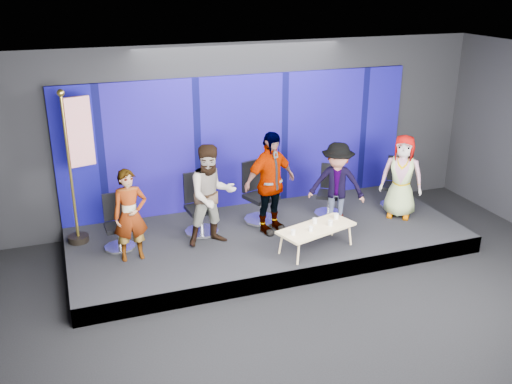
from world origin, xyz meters
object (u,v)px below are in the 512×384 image
panelist_a (130,215)px  flag_stand (78,163)px  chair_d (329,199)px  panelist_b (212,195)px  chair_e (395,191)px  mug_b (311,229)px  chair_c (259,202)px  panelist_d (337,185)px  chair_a (118,231)px  chair_b (200,214)px  mug_d (330,223)px  mug_a (293,232)px  mug_c (315,221)px  mug_e (336,216)px  panelist_e (402,176)px  coffee_table (316,229)px  panelist_c (270,183)px

panelist_a → flag_stand: (-0.68, 0.97, 0.65)m
panelist_a → chair_d: panelist_a is taller
panelist_b → chair_e: 3.95m
mug_b → chair_d: bearing=53.4°
chair_c → mug_b: size_ratio=13.63×
panelist_b → mug_b: panelist_b is taller
panelist_b → panelist_d: bearing=-4.9°
chair_a → panelist_b: panelist_b is taller
chair_b → flag_stand: size_ratio=0.41×
mug_d → flag_stand: 4.35m
chair_b → mug_a: bearing=-56.1°
mug_b → panelist_a: bearing=163.3°
mug_c → mug_e: same height
panelist_d → panelist_e: (1.34, -0.04, 0.01)m
panelist_a → mug_e: (3.43, -0.51, -0.31)m
chair_d → panelist_e: bearing=10.4°
panelist_d → panelist_e: bearing=31.8°
panelist_b → mug_c: bearing=-27.6°
chair_d → mug_c: (-0.86, -1.15, 0.14)m
coffee_table → chair_a: bearing=159.2°
panelist_a → flag_stand: flag_stand is taller
chair_e → coffee_table: 2.63m
panelist_b → mug_e: 2.18m
chair_d → chair_e: 1.43m
chair_c → mug_a: 1.61m
chair_d → panelist_a: bearing=-137.8°
chair_b → coffee_table: chair_b is taller
panelist_c → chair_d: bearing=-4.1°
chair_e → chair_c: bearing=-147.0°
chair_e → coffee_table: chair_e is taller
panelist_e → flag_stand: 5.86m
coffee_table → chair_e: bearing=27.9°
chair_b → flag_stand: flag_stand is taller
panelist_e → coffee_table: 2.30m
chair_c → mug_c: size_ratio=12.28×
coffee_table → mug_e: mug_e is taller
coffee_table → chair_d: bearing=55.5°
flag_stand → chair_b: bearing=-26.3°
chair_b → mug_d: chair_b is taller
panelist_a → mug_e: bearing=-11.1°
chair_d → mug_e: bearing=-77.3°
chair_e → mug_e: chair_e is taller
chair_c → chair_b: bearing=168.3°
coffee_table → mug_d: (0.25, -0.02, 0.08)m
mug_c → mug_e: 0.44m
flag_stand → chair_c: bearing=-20.0°
chair_a → flag_stand: flag_stand is taller
flag_stand → chair_e: bearing=-20.2°
mug_a → mug_d: mug_d is taller
coffee_table → mug_e: 0.52m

